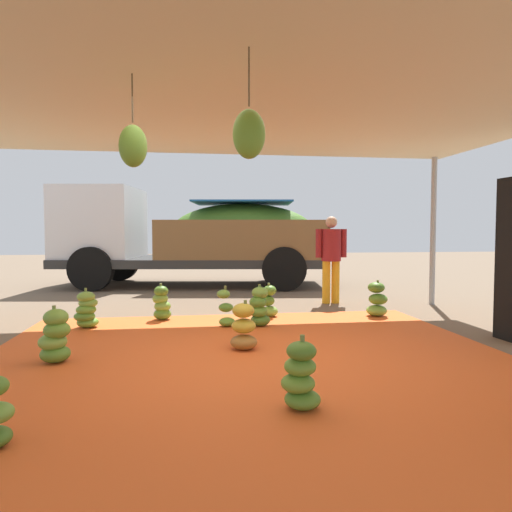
{
  "coord_description": "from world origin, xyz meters",
  "views": [
    {
      "loc": [
        -0.63,
        -4.7,
        1.36
      ],
      "look_at": [
        0.26,
        1.44,
        1.02
      ],
      "focal_mm": 32.79,
      "sensor_mm": 36.0,
      "label": 1
    }
  ],
  "objects_px": {
    "banana_bunch_1": "(377,300)",
    "banana_bunch_0": "(86,311)",
    "banana_bunch_4": "(301,377)",
    "banana_bunch_7": "(162,304)",
    "banana_bunch_3": "(226,309)",
    "worker_0": "(331,253)",
    "banana_bunch_5": "(55,338)",
    "banana_bunch_10": "(259,308)",
    "banana_bunch_11": "(244,328)",
    "banana_bunch_9": "(269,302)",
    "cargo_truck_main": "(188,234)"
  },
  "relations": [
    {
      "from": "banana_bunch_7",
      "to": "worker_0",
      "type": "bearing_deg",
      "value": 22.19
    },
    {
      "from": "banana_bunch_4",
      "to": "worker_0",
      "type": "height_order",
      "value": "worker_0"
    },
    {
      "from": "banana_bunch_0",
      "to": "banana_bunch_5",
      "type": "relative_size",
      "value": 0.95
    },
    {
      "from": "banana_bunch_0",
      "to": "worker_0",
      "type": "distance_m",
      "value": 4.44
    },
    {
      "from": "banana_bunch_4",
      "to": "banana_bunch_7",
      "type": "height_order",
      "value": "banana_bunch_4"
    },
    {
      "from": "banana_bunch_0",
      "to": "banana_bunch_9",
      "type": "bearing_deg",
      "value": 10.38
    },
    {
      "from": "banana_bunch_7",
      "to": "banana_bunch_9",
      "type": "distance_m",
      "value": 1.66
    },
    {
      "from": "banana_bunch_1",
      "to": "banana_bunch_3",
      "type": "height_order",
      "value": "banana_bunch_3"
    },
    {
      "from": "banana_bunch_9",
      "to": "banana_bunch_11",
      "type": "bearing_deg",
      "value": -107.88
    },
    {
      "from": "banana_bunch_1",
      "to": "banana_bunch_9",
      "type": "distance_m",
      "value": 1.71
    },
    {
      "from": "cargo_truck_main",
      "to": "worker_0",
      "type": "xyz_separation_m",
      "value": [
        2.64,
        -3.28,
        -0.32
      ]
    },
    {
      "from": "worker_0",
      "to": "banana_bunch_4",
      "type": "bearing_deg",
      "value": -109.71
    },
    {
      "from": "banana_bunch_11",
      "to": "banana_bunch_5",
      "type": "bearing_deg",
      "value": -172.13
    },
    {
      "from": "banana_bunch_0",
      "to": "worker_0",
      "type": "relative_size",
      "value": 0.34
    },
    {
      "from": "banana_bunch_1",
      "to": "banana_bunch_0",
      "type": "bearing_deg",
      "value": -176.22
    },
    {
      "from": "banana_bunch_5",
      "to": "worker_0",
      "type": "bearing_deg",
      "value": 40.9
    },
    {
      "from": "banana_bunch_5",
      "to": "worker_0",
      "type": "height_order",
      "value": "worker_0"
    },
    {
      "from": "banana_bunch_1",
      "to": "banana_bunch_10",
      "type": "xyz_separation_m",
      "value": [
        -1.97,
        -0.53,
        0.02
      ]
    },
    {
      "from": "banana_bunch_10",
      "to": "banana_bunch_11",
      "type": "xyz_separation_m",
      "value": [
        -0.36,
        -1.22,
        -0.02
      ]
    },
    {
      "from": "banana_bunch_1",
      "to": "banana_bunch_3",
      "type": "relative_size",
      "value": 0.99
    },
    {
      "from": "banana_bunch_5",
      "to": "banana_bunch_9",
      "type": "relative_size",
      "value": 1.11
    },
    {
      "from": "banana_bunch_1",
      "to": "banana_bunch_7",
      "type": "xyz_separation_m",
      "value": [
        -3.36,
        0.18,
        -0.01
      ]
    },
    {
      "from": "banana_bunch_10",
      "to": "cargo_truck_main",
      "type": "distance_m",
      "value": 5.43
    },
    {
      "from": "banana_bunch_5",
      "to": "banana_bunch_9",
      "type": "distance_m",
      "value": 3.43
    },
    {
      "from": "banana_bunch_1",
      "to": "banana_bunch_4",
      "type": "height_order",
      "value": "banana_bunch_4"
    },
    {
      "from": "cargo_truck_main",
      "to": "banana_bunch_7",
      "type": "bearing_deg",
      "value": -95.14
    },
    {
      "from": "banana_bunch_0",
      "to": "banana_bunch_5",
      "type": "xyz_separation_m",
      "value": [
        0.06,
        -1.74,
        0.02
      ]
    },
    {
      "from": "banana_bunch_0",
      "to": "banana_bunch_10",
      "type": "relative_size",
      "value": 0.93
    },
    {
      "from": "banana_bunch_5",
      "to": "worker_0",
      "type": "distance_m",
      "value": 5.32
    },
    {
      "from": "banana_bunch_5",
      "to": "banana_bunch_7",
      "type": "bearing_deg",
      "value": 66.9
    },
    {
      "from": "banana_bunch_1",
      "to": "banana_bunch_7",
      "type": "distance_m",
      "value": 3.36
    },
    {
      "from": "banana_bunch_4",
      "to": "cargo_truck_main",
      "type": "height_order",
      "value": "cargo_truck_main"
    },
    {
      "from": "cargo_truck_main",
      "to": "banana_bunch_11",
      "type": "bearing_deg",
      "value": -84.54
    },
    {
      "from": "banana_bunch_11",
      "to": "worker_0",
      "type": "distance_m",
      "value": 3.83
    },
    {
      "from": "banana_bunch_0",
      "to": "banana_bunch_9",
      "type": "height_order",
      "value": "banana_bunch_0"
    },
    {
      "from": "banana_bunch_3",
      "to": "banana_bunch_10",
      "type": "bearing_deg",
      "value": -11.05
    },
    {
      "from": "banana_bunch_5",
      "to": "banana_bunch_9",
      "type": "bearing_deg",
      "value": 40.6
    },
    {
      "from": "banana_bunch_1",
      "to": "banana_bunch_5",
      "type": "height_order",
      "value": "banana_bunch_5"
    },
    {
      "from": "banana_bunch_3",
      "to": "banana_bunch_7",
      "type": "relative_size",
      "value": 1.04
    },
    {
      "from": "banana_bunch_4",
      "to": "worker_0",
      "type": "bearing_deg",
      "value": 70.29
    },
    {
      "from": "cargo_truck_main",
      "to": "banana_bunch_4",
      "type": "bearing_deg",
      "value": -84.26
    },
    {
      "from": "banana_bunch_1",
      "to": "worker_0",
      "type": "xyz_separation_m",
      "value": [
        -0.31,
        1.42,
        0.69
      ]
    },
    {
      "from": "banana_bunch_4",
      "to": "banana_bunch_7",
      "type": "bearing_deg",
      "value": 108.19
    },
    {
      "from": "banana_bunch_0",
      "to": "banana_bunch_9",
      "type": "distance_m",
      "value": 2.7
    },
    {
      "from": "banana_bunch_4",
      "to": "cargo_truck_main",
      "type": "relative_size",
      "value": 0.09
    },
    {
      "from": "worker_0",
      "to": "banana_bunch_11",
      "type": "bearing_deg",
      "value": -122.38
    },
    {
      "from": "banana_bunch_1",
      "to": "cargo_truck_main",
      "type": "bearing_deg",
      "value": 122.06
    },
    {
      "from": "banana_bunch_4",
      "to": "worker_0",
      "type": "relative_size",
      "value": 0.35
    },
    {
      "from": "banana_bunch_7",
      "to": "banana_bunch_10",
      "type": "distance_m",
      "value": 1.56
    },
    {
      "from": "banana_bunch_0",
      "to": "banana_bunch_3",
      "type": "xyz_separation_m",
      "value": [
        1.92,
        -0.16,
        -0.0
      ]
    }
  ]
}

